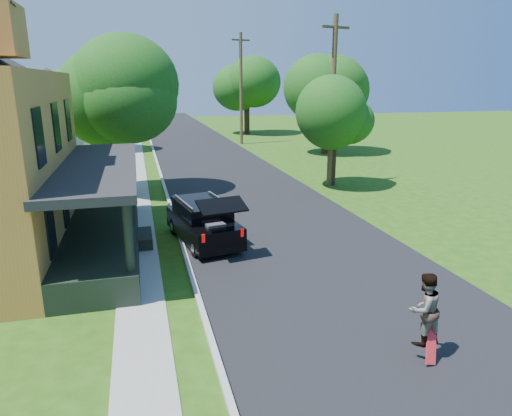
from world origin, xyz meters
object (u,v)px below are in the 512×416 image
object	(u,v)px
skateboarder	(424,309)
utility_pole_near	(332,101)
black_suv	(203,222)
tree_right_near	(333,111)

from	to	relation	value
skateboarder	utility_pole_near	world-z (taller)	utility_pole_near
skateboarder	black_suv	bearing A→B (deg)	-78.23
black_suv	skateboarder	distance (m)	9.35
black_suv	tree_right_near	xyz separation A→B (m)	(8.66, 8.05, 3.44)
black_suv	skateboarder	xyz separation A→B (m)	(3.49, -8.67, 0.38)
black_suv	utility_pole_near	xyz separation A→B (m)	(8.50, 7.87, 4.02)
black_suv	tree_right_near	bearing A→B (deg)	32.50
tree_right_near	utility_pole_near	distance (m)	0.63
skateboarder	tree_right_near	bearing A→B (deg)	-117.34
black_suv	tree_right_near	distance (m)	12.31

